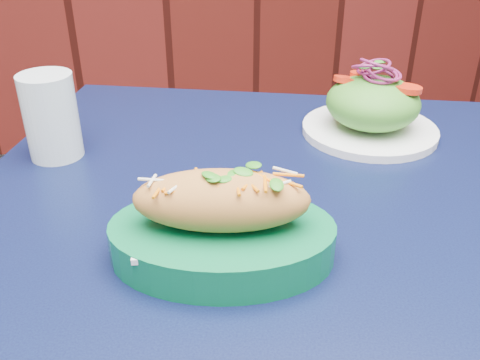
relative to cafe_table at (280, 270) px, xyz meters
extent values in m
cube|color=black|center=(0.00, 0.00, 0.07)|extent=(1.03, 1.03, 0.03)
cylinder|color=black|center=(-0.19, 0.42, -0.30)|extent=(0.04, 0.04, 0.72)
cylinder|color=black|center=(0.42, 0.19, -0.30)|extent=(0.04, 0.04, 0.72)
cylinder|color=silver|center=(0.57, 0.34, -0.44)|extent=(0.03, 0.03, 0.44)
cube|color=white|center=(-0.09, -0.07, 0.12)|extent=(0.18, 0.12, 0.01)
ellipsoid|color=#C8803F|center=(-0.09, -0.07, 0.16)|extent=(0.19, 0.11, 0.06)
cylinder|color=white|center=(0.19, 0.18, 0.09)|extent=(0.20, 0.20, 0.01)
ellipsoid|color=#4C992D|center=(0.19, 0.18, 0.14)|extent=(0.14, 0.14, 0.08)
cylinder|color=red|center=(0.23, 0.16, 0.17)|extent=(0.04, 0.04, 0.01)
cylinder|color=red|center=(0.16, 0.21, 0.17)|extent=(0.04, 0.04, 0.01)
cylinder|color=red|center=(0.19, 0.23, 0.17)|extent=(0.04, 0.04, 0.01)
torus|color=#7B1A50|center=(0.19, 0.18, 0.18)|extent=(0.05, 0.05, 0.00)
torus|color=#7B1A50|center=(0.19, 0.18, 0.19)|extent=(0.05, 0.05, 0.00)
torus|color=#7B1A50|center=(0.19, 0.18, 0.19)|extent=(0.05, 0.05, 0.00)
torus|color=#7B1A50|center=(0.19, 0.18, 0.19)|extent=(0.05, 0.05, 0.00)
torus|color=#7B1A50|center=(0.19, 0.18, 0.20)|extent=(0.05, 0.05, 0.00)
torus|color=#7B1A50|center=(0.19, 0.18, 0.20)|extent=(0.05, 0.05, 0.00)
cylinder|color=silver|center=(-0.27, 0.21, 0.15)|extent=(0.07, 0.07, 0.12)
camera|label=1|loc=(-0.17, -0.50, 0.43)|focal=40.00mm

